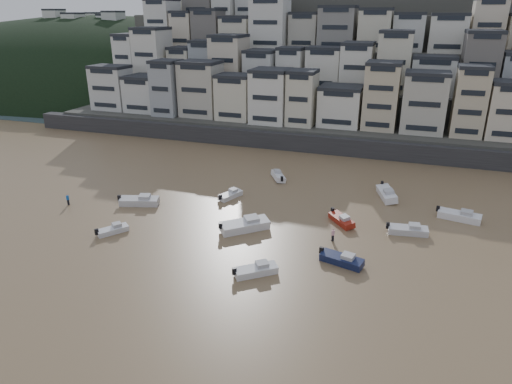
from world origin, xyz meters
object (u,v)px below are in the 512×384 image
at_px(boat_i, 387,193).
at_px(person_blue, 68,199).
at_px(boat_g, 460,214).
at_px(boat_d, 408,229).
at_px(boat_a, 256,269).
at_px(boat_b, 342,258).
at_px(boat_k, 139,200).
at_px(boat_c, 245,224).
at_px(boat_e, 342,219).
at_px(boat_h, 278,175).
at_px(boat_f, 230,194).
at_px(boat_j, 113,229).
at_px(person_pink, 333,235).

distance_m(boat_i, person_blue, 48.41).
bearing_deg(boat_g, boat_d, -122.75).
distance_m(boat_a, boat_g, 31.59).
distance_m(boat_b, boat_k, 32.17).
height_order(boat_c, person_blue, boat_c).
relative_size(boat_e, boat_h, 0.98).
xyz_separation_m(boat_h, person_blue, (-26.53, -21.06, 0.16)).
distance_m(boat_f, boat_j, 19.05).
relative_size(boat_a, boat_f, 1.11).
xyz_separation_m(boat_a, boat_k, (-22.78, 12.70, 0.14)).
bearing_deg(boat_k, boat_g, -4.85).
bearing_deg(person_blue, boat_h, 38.44).
distance_m(boat_h, person_blue, 33.87).
distance_m(boat_c, boat_d, 21.23).
xyz_separation_m(boat_d, boat_i, (-3.53, 11.81, 0.15)).
xyz_separation_m(boat_d, boat_f, (-26.42, 3.96, -0.10)).
distance_m(boat_a, boat_h, 31.00).
distance_m(boat_d, boat_e, 8.67).
height_order(boat_a, boat_d, boat_d).
height_order(boat_h, boat_k, boat_k).
bearing_deg(boat_j, boat_f, 3.66).
xyz_separation_m(boat_d, boat_e, (-8.67, 0.37, -0.05)).
bearing_deg(boat_i, boat_g, 45.74).
bearing_deg(boat_e, boat_d, 46.83).
bearing_deg(boat_k, boat_d, -12.75).
relative_size(boat_j, person_pink, 2.51).
distance_m(boat_e, boat_k, 29.77).
xyz_separation_m(boat_d, boat_k, (-38.25, -3.04, 0.12)).
bearing_deg(boat_i, person_pink, -35.86).
bearing_deg(boat_e, boat_k, -124.15).
height_order(boat_h, person_blue, person_blue).
distance_m(boat_g, boat_i, 11.29).
bearing_deg(boat_f, boat_j, 169.29).
xyz_separation_m(boat_c, boat_h, (-1.46, 20.56, -0.26)).
bearing_deg(boat_h, boat_d, -154.21).
xyz_separation_m(boat_g, person_blue, (-54.97, -13.31, 0.04)).
relative_size(boat_b, boat_g, 0.89).
bearing_deg(person_blue, boat_i, 22.16).
xyz_separation_m(boat_a, person_pink, (6.57, 10.65, 0.16)).
height_order(boat_d, boat_j, boat_d).
height_order(boat_g, boat_h, boat_g).
bearing_deg(person_blue, boat_b, -5.44).
distance_m(boat_c, boat_f, 11.62).
xyz_separation_m(boat_e, boat_f, (-17.75, 3.59, -0.05)).
xyz_separation_m(boat_g, boat_k, (-44.86, -9.90, 0.03)).
relative_size(boat_a, person_blue, 3.01).
height_order(boat_e, boat_h, boat_h).
relative_size(boat_c, boat_j, 1.63).
height_order(boat_i, person_blue, boat_i).
bearing_deg(boat_g, boat_j, -144.84).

